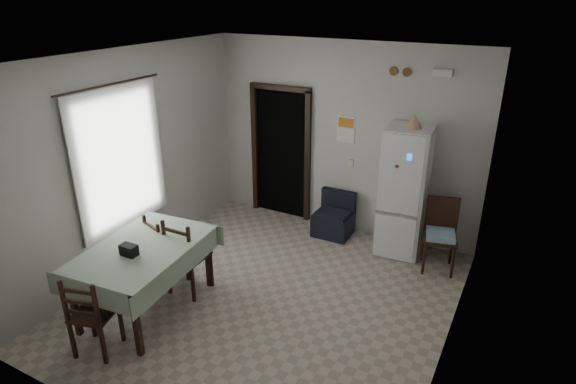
% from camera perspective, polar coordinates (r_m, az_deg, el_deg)
% --- Properties ---
extents(ground, '(4.50, 4.50, 0.00)m').
position_cam_1_polar(ground, '(6.13, -2.25, -12.45)').
color(ground, '#A89B89').
rests_on(ground, ground).
extents(ceiling, '(4.20, 4.50, 0.02)m').
position_cam_1_polar(ceiling, '(5.03, -2.78, 15.48)').
color(ceiling, white).
rests_on(ceiling, ground).
extents(wall_back, '(4.20, 0.02, 2.90)m').
position_cam_1_polar(wall_back, '(7.33, 6.49, 6.19)').
color(wall_back, beige).
rests_on(wall_back, ground).
extents(wall_front, '(4.20, 0.02, 2.90)m').
position_cam_1_polar(wall_front, '(3.89, -19.83, -11.40)').
color(wall_front, beige).
rests_on(wall_front, ground).
extents(wall_left, '(0.02, 4.50, 2.90)m').
position_cam_1_polar(wall_left, '(6.67, -18.27, 3.43)').
color(wall_left, beige).
rests_on(wall_left, ground).
extents(wall_right, '(0.02, 4.50, 2.90)m').
position_cam_1_polar(wall_right, '(4.80, 19.74, -4.52)').
color(wall_right, beige).
rests_on(wall_right, ground).
extents(doorway, '(1.06, 0.52, 2.22)m').
position_cam_1_polar(doorway, '(8.04, -0.05, 4.97)').
color(doorway, black).
rests_on(doorway, ground).
extents(window_recess, '(0.10, 1.20, 1.60)m').
position_cam_1_polar(window_recess, '(6.55, -19.91, 3.77)').
color(window_recess, silver).
rests_on(window_recess, ground).
extents(curtain, '(0.02, 1.45, 1.85)m').
position_cam_1_polar(curtain, '(6.47, -19.25, 3.64)').
color(curtain, white).
rests_on(curtain, ground).
extents(curtain_rod, '(0.02, 1.60, 0.02)m').
position_cam_1_polar(curtain_rod, '(6.23, -20.34, 11.87)').
color(curtain_rod, black).
rests_on(curtain_rod, ground).
extents(calendar, '(0.28, 0.02, 0.40)m').
position_cam_1_polar(calendar, '(7.26, 6.88, 7.39)').
color(calendar, white).
rests_on(calendar, ground).
extents(calendar_image, '(0.24, 0.01, 0.14)m').
position_cam_1_polar(calendar_image, '(7.22, 6.90, 8.15)').
color(calendar_image, orange).
rests_on(calendar_image, ground).
extents(light_switch, '(0.08, 0.02, 0.12)m').
position_cam_1_polar(light_switch, '(7.38, 7.42, 3.40)').
color(light_switch, beige).
rests_on(light_switch, ground).
extents(vent_left, '(0.12, 0.03, 0.12)m').
position_cam_1_polar(vent_left, '(6.86, 12.44, 13.83)').
color(vent_left, brown).
rests_on(vent_left, ground).
extents(vent_right, '(0.12, 0.03, 0.12)m').
position_cam_1_polar(vent_right, '(6.81, 13.92, 13.64)').
color(vent_right, brown).
rests_on(vent_right, ground).
extents(emergency_light, '(0.25, 0.07, 0.09)m').
position_cam_1_polar(emergency_light, '(6.69, 17.87, 13.30)').
color(emergency_light, white).
rests_on(emergency_light, ground).
extents(fridge, '(0.65, 0.65, 1.86)m').
position_cam_1_polar(fridge, '(6.91, 13.61, 0.02)').
color(fridge, white).
rests_on(fridge, ground).
extents(tan_cone, '(0.23, 0.23, 0.19)m').
position_cam_1_polar(tan_cone, '(6.58, 14.72, 8.18)').
color(tan_cone, tan).
rests_on(tan_cone, fridge).
extents(navy_seat, '(0.56, 0.54, 0.67)m').
position_cam_1_polar(navy_seat, '(7.45, 5.41, -2.70)').
color(navy_seat, black).
rests_on(navy_seat, ground).
extents(corner_chair, '(0.52, 0.52, 1.00)m').
position_cam_1_polar(corner_chair, '(6.76, 17.61, -5.06)').
color(corner_chair, black).
rests_on(corner_chair, ground).
extents(dining_table, '(1.20, 1.70, 0.84)m').
position_cam_1_polar(dining_table, '(5.97, -16.47, -9.77)').
color(dining_table, '#96A890').
rests_on(dining_table, ground).
extents(black_bag, '(0.19, 0.12, 0.13)m').
position_cam_1_polar(black_bag, '(5.61, -18.34, -6.55)').
color(black_bag, black).
rests_on(black_bag, dining_table).
extents(dining_chair_far_left, '(0.51, 0.51, 0.94)m').
position_cam_1_polar(dining_chair_far_left, '(6.42, -14.19, -6.50)').
color(dining_chair_far_left, black).
rests_on(dining_chair_far_left, ground).
extents(dining_chair_far_right, '(0.44, 0.44, 1.03)m').
position_cam_1_polar(dining_chair_far_right, '(6.14, -11.72, -7.27)').
color(dining_chair_far_right, black).
rests_on(dining_chair_far_right, ground).
extents(dining_chair_near_head, '(0.50, 0.50, 0.95)m').
position_cam_1_polar(dining_chair_near_head, '(5.49, -22.03, -13.11)').
color(dining_chair_near_head, black).
rests_on(dining_chair_near_head, ground).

